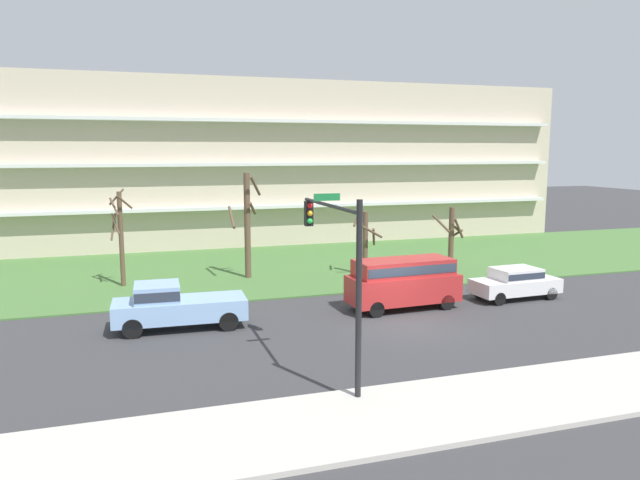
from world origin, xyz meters
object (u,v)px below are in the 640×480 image
tree_right (451,236)px  van_red_near_left (403,280)px  tree_far_left (120,235)px  tree_center (366,241)px  sedan_white_center_right (515,282)px  tree_left (247,224)px  pickup_blue_center_left (174,305)px  traffic_signal_mast (337,254)px

tree_right → van_red_near_left: tree_right is taller
tree_far_left → van_red_near_left: size_ratio=1.01×
tree_center → tree_right: (5.89, 0.35, -0.01)m
van_red_near_left → sedan_white_center_right: size_ratio=1.18×
tree_center → sedan_white_center_right: (5.04, -7.41, -1.23)m
tree_right → van_red_near_left: bearing=-132.1°
tree_center → tree_right: size_ratio=1.08×
tree_left → tree_right: size_ratio=1.58×
tree_right → pickup_blue_center_left: tree_right is taller
tree_right → van_red_near_left: 10.49m
tree_center → pickup_blue_center_left: 13.78m
tree_far_left → traffic_signal_mast: (6.68, -15.94, 1.24)m
pickup_blue_center_left → tree_far_left: bearing=-74.2°
pickup_blue_center_left → tree_left: bearing=-116.4°
tree_far_left → traffic_signal_mast: bearing=-67.2°
tree_left → tree_far_left: bearing=-179.6°
tree_far_left → pickup_blue_center_left: tree_far_left is taller
tree_center → traffic_signal_mast: size_ratio=0.70×
tree_center → sedan_white_center_right: 9.05m
tree_far_left → traffic_signal_mast: size_ratio=0.89×
tree_center → tree_right: tree_center is taller
tree_left → pickup_blue_center_left: bearing=-118.7°
tree_left → van_red_near_left: tree_left is taller
tree_left → traffic_signal_mast: 16.02m
tree_left → sedan_white_center_right: bearing=-36.5°
tree_left → van_red_near_left: (5.65, -8.75, -1.82)m
pickup_blue_center_left → traffic_signal_mast: 9.13m
tree_left → traffic_signal_mast: tree_left is taller
sedan_white_center_right → traffic_signal_mast: (-12.01, -7.24, 3.25)m
tree_far_left → tree_right: size_ratio=1.38×
van_red_near_left → sedan_white_center_right: 6.19m
tree_far_left → traffic_signal_mast: 17.33m
tree_left → tree_right: tree_left is taller
tree_left → tree_right: bearing=-4.4°
van_red_near_left → pickup_blue_center_left: van_red_near_left is taller
tree_center → traffic_signal_mast: bearing=-115.4°
tree_far_left → van_red_near_left: (12.53, -8.70, -1.49)m
pickup_blue_center_left → traffic_signal_mast: (4.60, -7.25, 3.11)m
van_red_near_left → sedan_white_center_right: (6.16, 0.00, -0.52)m
tree_right → tree_center: bearing=-176.6°
tree_center → van_red_near_left: 7.53m
tree_right → pickup_blue_center_left: size_ratio=0.71×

